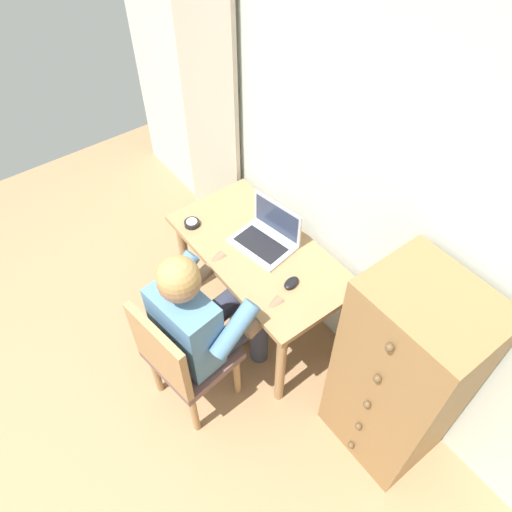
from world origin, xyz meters
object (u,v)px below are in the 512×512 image
(chair, at_px, (181,357))
(person_seated, at_px, (205,317))
(desk, at_px, (259,262))
(dresser, at_px, (401,377))
(computer_mouse, at_px, (291,283))
(laptop, at_px, (267,235))
(desk_clock, at_px, (192,223))

(chair, relative_size, person_seated, 0.73)
(desk, distance_m, dresser, 1.00)
(person_seated, relative_size, computer_mouse, 11.80)
(person_seated, height_order, computer_mouse, person_seated)
(person_seated, xyz_separation_m, laptop, (-0.19, 0.55, 0.10))
(dresser, xyz_separation_m, chair, (-0.81, -0.75, -0.15))
(chair, bearing_deg, desk, 106.16)
(dresser, xyz_separation_m, desk_clock, (-1.39, -0.29, 0.10))
(desk, bearing_deg, laptop, 106.84)
(chair, xyz_separation_m, computer_mouse, (0.11, 0.64, 0.25))
(dresser, distance_m, laptop, 1.03)
(computer_mouse, relative_size, desk_clock, 1.11)
(chair, relative_size, desk_clock, 9.58)
(dresser, bearing_deg, chair, -137.12)
(desk, xyz_separation_m, person_seated, (0.17, -0.48, 0.06))
(chair, height_order, desk_clock, chair)
(person_seated, relative_size, laptop, 3.12)
(person_seated, xyz_separation_m, computer_mouse, (0.14, 0.46, 0.07))
(dresser, xyz_separation_m, person_seated, (-0.83, -0.57, 0.04))
(desk, bearing_deg, desk_clock, -152.88)
(dresser, xyz_separation_m, laptop, (-1.02, -0.02, 0.14))
(desk, bearing_deg, chair, -73.84)
(person_seated, bearing_deg, chair, -82.79)
(computer_mouse, bearing_deg, laptop, 151.77)
(dresser, distance_m, person_seated, 1.00)
(desk, relative_size, computer_mouse, 11.15)
(desk_clock, bearing_deg, chair, -38.21)
(dresser, relative_size, computer_mouse, 12.49)
(person_seated, height_order, laptop, person_seated)
(desk_clock, bearing_deg, computer_mouse, 14.52)
(chair, bearing_deg, laptop, 106.23)
(desk_clock, bearing_deg, laptop, 36.12)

